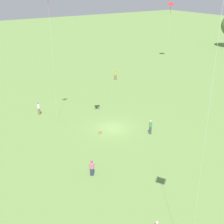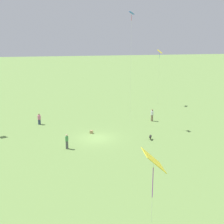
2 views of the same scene
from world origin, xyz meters
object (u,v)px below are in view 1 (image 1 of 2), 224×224
person_4 (92,168)px  person_1 (115,75)px  kite_4 (171,5)px  kite_5 (49,8)px  picnic_bag_0 (101,132)px  person_2 (39,109)px  person_3 (150,127)px  dog_0 (97,106)px

person_4 → person_1: bearing=25.2°
person_1 → kite_4: bearing=-113.8°
person_4 → kite_5: 18.69m
kite_4 → picnic_bag_0: (23.76, -32.08, -11.74)m
person_2 → person_4: 16.48m
kite_5 → kite_4: bearing=-115.9°
person_3 → kite_5: 18.03m
person_1 → picnic_bag_0: person_1 is taller
person_3 → dog_0: size_ratio=2.44×
person_1 → kite_5: 24.06m
picnic_bag_0 → dog_0: bearing=152.7°
person_3 → kite_5: (-9.16, -8.03, 13.29)m
person_3 → dog_0: person_3 is taller
person_2 → picnic_bag_0: (9.46, 4.15, -0.70)m
person_1 → person_4: size_ratio=1.09×
person_4 → kite_5: (-12.85, 2.07, 13.41)m
picnic_bag_0 → person_3: bearing=56.3°
person_3 → person_4: 10.76m
person_2 → kite_5: (3.60, 1.07, 13.28)m
kite_5 → dog_0: bearing=-133.4°
person_2 → person_4: size_ratio=1.13×
person_1 → dog_0: 14.19m
kite_4 → picnic_bag_0: 41.61m
dog_0 → picnic_bag_0: size_ratio=1.54×
person_1 → person_3: 22.15m
kite_4 → kite_5: bearing=-92.5°
dog_0 → kite_5: bearing=-58.6°
person_1 → kite_4: (-6.61, 18.62, 11.08)m
person_2 → dog_0: (2.49, 7.74, -0.51)m
person_3 → picnic_bag_0: person_3 is taller
person_2 → dog_0: person_2 is taller
person_2 → person_3: (12.76, 9.10, -0.01)m
person_3 → kite_5: size_ratio=0.11×
person_4 → kite_4: 49.56m
person_1 → dog_0: bearing=92.6°
kite_4 → kite_5: 39.52m
kite_4 → dog_0: kite_4 is taller
person_4 → dog_0: (-13.96, 8.74, -0.39)m
dog_0 → picnic_bag_0: 7.85m
kite_5 → picnic_bag_0: 15.47m
person_3 → person_2: bearing=0.7°
person_1 → person_2: (7.69, -17.61, 0.04)m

